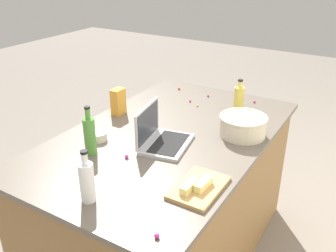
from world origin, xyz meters
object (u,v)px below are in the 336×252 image
at_px(bottle_oil, 239,98).
at_px(candy_bag, 118,102).
at_px(bottle_vinegar, 87,181).
at_px(ramekin_small, 145,114).
at_px(mixing_bowl_large, 243,125).
at_px(butter_stick_left, 189,186).
at_px(bottle_olive, 90,135).
at_px(butter_stick_right, 203,184).
at_px(laptop, 161,137).
at_px(cutting_board, 199,188).
at_px(ramekin_medium, 99,136).

bearing_deg(bottle_oil, candy_bag, -53.43).
relative_size(bottle_vinegar, ramekin_small, 2.65).
bearing_deg(mixing_bowl_large, butter_stick_left, 0.74).
xyz_separation_m(bottle_olive, butter_stick_right, (-0.00, 0.65, -0.07)).
bearing_deg(bottle_vinegar, butter_stick_left, 127.83).
bearing_deg(butter_stick_right, laptop, -124.60).
xyz_separation_m(butter_stick_left, butter_stick_right, (-0.05, 0.05, 0.00)).
xyz_separation_m(cutting_board, ramekin_small, (-0.53, -0.65, 0.01)).
relative_size(butter_stick_right, ramekin_medium, 1.18).
height_order(cutting_board, ramekin_medium, ramekin_medium).
bearing_deg(mixing_bowl_large, ramekin_medium, -54.43).
xyz_separation_m(bottle_olive, ramekin_small, (-0.53, -0.02, -0.08)).
bearing_deg(butter_stick_left, ramekin_small, -132.59).
bearing_deg(ramekin_medium, bottle_oil, 148.59).
xyz_separation_m(laptop, butter_stick_left, (0.32, 0.35, -0.01)).
bearing_deg(candy_bag, mixing_bowl_large, 98.80).
bearing_deg(cutting_board, ramekin_small, -129.05).
relative_size(laptop, butter_stick_left, 3.15).
bearing_deg(laptop, ramekin_small, -132.76).
height_order(butter_stick_right, ramekin_small, butter_stick_right).
relative_size(mixing_bowl_large, candy_bag, 1.61).
relative_size(mixing_bowl_large, butter_stick_left, 2.49).
relative_size(bottle_olive, ramekin_small, 2.94).
height_order(mixing_bowl_large, cutting_board, mixing_bowl_large).
height_order(laptop, bottle_olive, bottle_olive).
distance_m(butter_stick_right, candy_bag, 0.98).
height_order(bottle_vinegar, butter_stick_left, bottle_vinegar).
height_order(cutting_board, butter_stick_left, butter_stick_left).
bearing_deg(bottle_oil, ramekin_medium, -31.41).
distance_m(bottle_olive, bottle_oil, 1.06).
xyz_separation_m(mixing_bowl_large, candy_bag, (0.12, -0.80, 0.02)).
bearing_deg(bottle_oil, bottle_olive, -24.34).
xyz_separation_m(bottle_oil, butter_stick_left, (1.01, 0.17, -0.05)).
relative_size(bottle_olive, ramekin_medium, 2.87).
bearing_deg(mixing_bowl_large, ramekin_small, -82.20).
bearing_deg(butter_stick_left, bottle_olive, -94.43).
distance_m(mixing_bowl_large, butter_stick_right, 0.62).
bearing_deg(ramekin_small, bottle_oil, 133.53).
bearing_deg(mixing_bowl_large, butter_stick_right, 4.99).
height_order(ramekin_small, candy_bag, candy_bag).
bearing_deg(bottle_vinegar, ramekin_medium, -143.60).
bearing_deg(bottle_olive, ramekin_medium, -153.75).
distance_m(bottle_vinegar, butter_stick_right, 0.50).
height_order(mixing_bowl_large, candy_bag, candy_bag).
xyz_separation_m(mixing_bowl_large, ramekin_medium, (0.48, -0.67, -0.04)).
relative_size(mixing_bowl_large, bottle_olive, 1.02).
bearing_deg(bottle_oil, laptop, -14.43).
xyz_separation_m(bottle_vinegar, ramekin_medium, (-0.45, -0.33, -0.07)).
bearing_deg(cutting_board, bottle_oil, -168.65).
bearing_deg(butter_stick_right, bottle_oil, -167.39).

